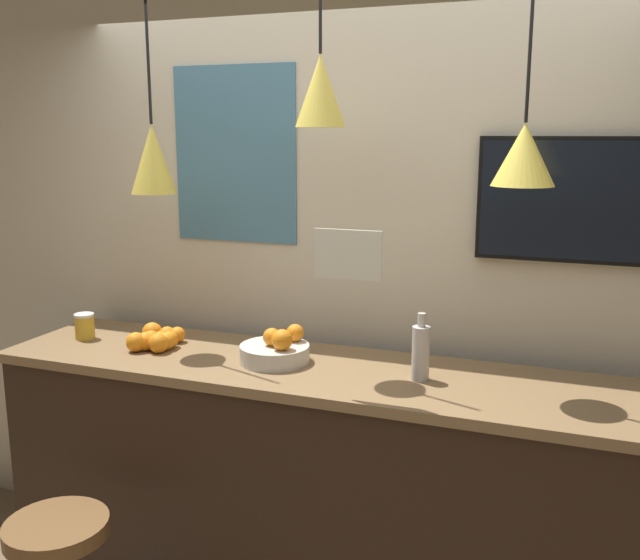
{
  "coord_description": "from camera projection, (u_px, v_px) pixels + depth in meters",
  "views": [
    {
      "loc": [
        0.94,
        -1.84,
        2.01
      ],
      "look_at": [
        0.0,
        0.65,
        1.46
      ],
      "focal_mm": 40.0,
      "sensor_mm": 36.0,
      "label": 1
    }
  ],
  "objects": [
    {
      "name": "back_wall",
      "position": [
        354.0,
        263.0,
        3.1
      ],
      "size": [
        8.0,
        0.06,
        2.9
      ],
      "color": "beige",
      "rests_on": "ground_plane"
    },
    {
      "name": "service_counter",
      "position": [
        320.0,
        497.0,
        2.9
      ],
      "size": [
        2.68,
        0.62,
        1.11
      ],
      "color": "black",
      "rests_on": "ground_plane"
    },
    {
      "name": "fruit_bowl",
      "position": [
        276.0,
        350.0,
        2.84
      ],
      "size": [
        0.28,
        0.28,
        0.15
      ],
      "color": "beige",
      "rests_on": "service_counter"
    },
    {
      "name": "orange_pile",
      "position": [
        156.0,
        338.0,
        3.04
      ],
      "size": [
        0.2,
        0.25,
        0.09
      ],
      "color": "orange",
      "rests_on": "service_counter"
    },
    {
      "name": "juice_bottle",
      "position": [
        421.0,
        352.0,
        2.63
      ],
      "size": [
        0.07,
        0.07,
        0.26
      ],
      "color": "silver",
      "rests_on": "service_counter"
    },
    {
      "name": "spread_jar",
      "position": [
        85.0,
        326.0,
        3.16
      ],
      "size": [
        0.09,
        0.09,
        0.11
      ],
      "color": "gold",
      "rests_on": "service_counter"
    },
    {
      "name": "pendant_lamp_left",
      "position": [
        153.0,
        158.0,
        2.88
      ],
      "size": [
        0.18,
        0.18,
        1.04
      ],
      "color": "black"
    },
    {
      "name": "pendant_lamp_middle",
      "position": [
        320.0,
        90.0,
        2.58
      ],
      "size": [
        0.18,
        0.18,
        0.77
      ],
      "color": "black"
    },
    {
      "name": "pendant_lamp_right",
      "position": [
        524.0,
        153.0,
        2.37
      ],
      "size": [
        0.21,
        0.21,
        0.97
      ],
      "color": "black"
    },
    {
      "name": "mounted_tv",
      "position": [
        578.0,
        201.0,
        2.68
      ],
      "size": [
        0.75,
        0.04,
        0.48
      ],
      "color": "black"
    },
    {
      "name": "hanging_menu_board",
      "position": [
        348.0,
        255.0,
        2.41
      ],
      "size": [
        0.24,
        0.01,
        0.17
      ],
      "color": "white"
    },
    {
      "name": "wall_poster",
      "position": [
        235.0,
        155.0,
        3.17
      ],
      "size": [
        0.59,
        0.01,
        0.78
      ],
      "color": "teal"
    }
  ]
}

